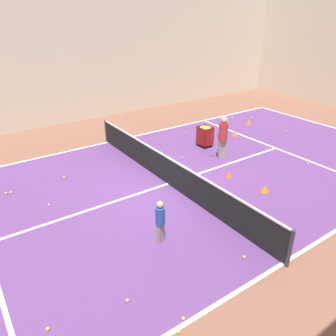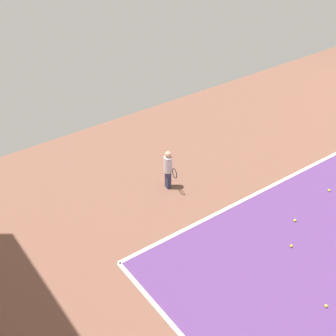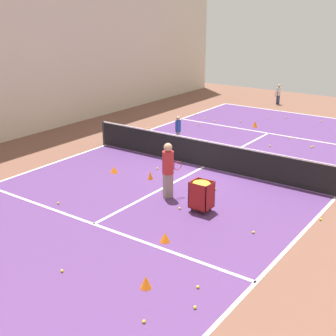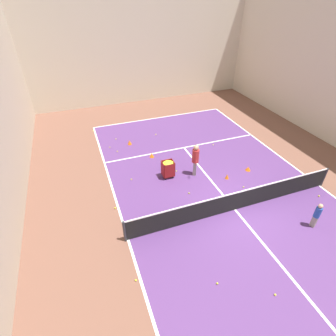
{
  "view_description": "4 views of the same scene",
  "coord_description": "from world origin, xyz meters",
  "views": [
    {
      "loc": [
        8.25,
        -5.71,
        5.47
      ],
      "look_at": [
        0.0,
        0.0,
        0.62
      ],
      "focal_mm": 35.0,
      "sensor_mm": 36.0,
      "label": 1
    },
    {
      "loc": [
        8.34,
        -3.72,
        7.85
      ],
      "look_at": [
        2.24,
        -12.12,
        0.65
      ],
      "focal_mm": 50.0,
      "sensor_mm": 36.0,
      "label": 2
    },
    {
      "loc": [
        -8.34,
        13.96,
        5.75
      ],
      "look_at": [
        -0.57,
        3.04,
        0.97
      ],
      "focal_mm": 50.0,
      "sensor_mm": 36.0,
      "label": 3
    },
    {
      "loc": [
        -5.73,
        -6.89,
        8.18
      ],
      "look_at": [
        -1.94,
        3.32,
        0.55
      ],
      "focal_mm": 28.0,
      "sensor_mm": 36.0,
      "label": 4
    }
  ],
  "objects": [
    {
      "name": "training_cone_1",
      "position": [
        2.28,
        2.35,
        0.12
      ],
      "size": [
        0.28,
        0.28,
        0.23
      ],
      "primitive_type": "cone",
      "color": "orange",
      "rests_on": "ground"
    },
    {
      "name": "tennis_ball_1",
      "position": [
        -2.48,
        -2.85,
        0.04
      ],
      "size": [
        0.07,
        0.07,
        0.07
      ],
      "primitive_type": "sphere",
      "color": "yellow",
      "rests_on": "ground"
    },
    {
      "name": "tennis_ball_15",
      "position": [
        -0.93,
        -3.84,
        0.04
      ],
      "size": [
        0.07,
        0.07,
        0.07
      ],
      "primitive_type": "sphere",
      "color": "yellow",
      "rests_on": "ground"
    },
    {
      "name": "tennis_ball_35",
      "position": [
        -1.48,
        1.69,
        0.04
      ],
      "size": [
        0.07,
        0.07,
        0.07
      ],
      "primitive_type": "sphere",
      "color": "yellow",
      "rests_on": "ground"
    },
    {
      "name": "tennis_ball_16",
      "position": [
        -3.7,
        8.23,
        0.04
      ],
      "size": [
        0.07,
        0.07,
        0.07
      ],
      "primitive_type": "sphere",
      "color": "yellow",
      "rests_on": "ground"
    },
    {
      "name": "line_sideline_left",
      "position": [
        -4.84,
        0.0,
        0.01
      ],
      "size": [
        0.1,
        20.92,
        0.0
      ],
      "primitive_type": "cube",
      "color": "white",
      "rests_on": "ground"
    },
    {
      "name": "tennis_ball_28",
      "position": [
        -4.26,
        7.3,
        0.04
      ],
      "size": [
        0.07,
        0.07,
        0.07
      ],
      "primitive_type": "sphere",
      "color": "yellow",
      "rests_on": "ground"
    },
    {
      "name": "tennis_ball_23",
      "position": [
        -5.0,
        -1.79,
        0.04
      ],
      "size": [
        0.07,
        0.07,
        0.07
      ],
      "primitive_type": "sphere",
      "color": "yellow",
      "rests_on": "ground"
    },
    {
      "name": "training_cone_0",
      "position": [
        -3.02,
        7.3,
        0.15
      ],
      "size": [
        0.25,
        0.25,
        0.29
      ],
      "primitive_type": "cone",
      "color": "orange",
      "rests_on": "ground"
    },
    {
      "name": "tennis_ball_25",
      "position": [
        -3.8,
        3.71,
        0.04
      ],
      "size": [
        0.07,
        0.07,
        0.07
      ],
      "primitive_type": "sphere",
      "color": "yellow",
      "rests_on": "ground"
    },
    {
      "name": "court_playing_area",
      "position": [
        0.0,
        0.0,
        0.0
      ],
      "size": [
        9.68,
        20.92,
        0.0
      ],
      "color": "#563370",
      "rests_on": "ground"
    },
    {
      "name": "tennis_net",
      "position": [
        0.0,
        0.0,
        0.53
      ],
      "size": [
        9.98,
        0.1,
        1.03
      ],
      "color": "#2D2D33",
      "rests_on": "ground"
    },
    {
      "name": "line_service_far",
      "position": [
        0.0,
        5.75,
        0.01
      ],
      "size": [
        9.68,
        0.1,
        0.0
      ],
      "primitive_type": "cube",
      "color": "white",
      "rests_on": "ground"
    },
    {
      "name": "tennis_ball_3",
      "position": [
        4.18,
        -0.63,
        0.04
      ],
      "size": [
        0.07,
        0.07,
        0.07
      ],
      "primitive_type": "sphere",
      "color": "yellow",
      "rests_on": "ground"
    },
    {
      "name": "tennis_ball_17",
      "position": [
        -1.11,
        7.92,
        0.04
      ],
      "size": [
        0.07,
        0.07,
        0.07
      ],
      "primitive_type": "sphere",
      "color": "yellow",
      "rests_on": "ground"
    },
    {
      "name": "tennis_ball_18",
      "position": [
        1.82,
        5.39,
        0.04
      ],
      "size": [
        0.07,
        0.07,
        0.07
      ],
      "primitive_type": "sphere",
      "color": "yellow",
      "rests_on": "ground"
    },
    {
      "name": "ball_cart",
      "position": [
        -1.94,
        3.32,
        0.66
      ],
      "size": [
        0.59,
        0.51,
        0.94
      ],
      "color": "maroon",
      "rests_on": "ground"
    },
    {
      "name": "training_cone_4",
      "position": [
        -2.17,
        5.42,
        0.13
      ],
      "size": [
        0.26,
        0.26,
        0.26
      ],
      "primitive_type": "cone",
      "color": "orange",
      "rests_on": "ground"
    },
    {
      "name": "coach_at_net",
      "position": [
        -0.57,
        3.04,
        1.01
      ],
      "size": [
        0.48,
        0.71,
        1.76
      ],
      "rotation": [
        0.0,
        0.0,
        -2.07
      ],
      "color": "gray",
      "rests_on": "ground"
    },
    {
      "name": "tennis_ball_2",
      "position": [
        -4.98,
        1.91,
        0.04
      ],
      "size": [
        0.07,
        0.07,
        0.07
      ],
      "primitive_type": "sphere",
      "color": "yellow",
      "rests_on": "ground"
    },
    {
      "name": "tennis_ball_27",
      "position": [
        -1.38,
        3.59,
        0.04
      ],
      "size": [
        0.07,
        0.07,
        0.07
      ],
      "primitive_type": "sphere",
      "color": "yellow",
      "rests_on": "ground"
    },
    {
      "name": "line_centre_service",
      "position": [
        0.0,
        0.0,
        0.01
      ],
      "size": [
        0.1,
        11.51,
        0.0
      ],
      "primitive_type": "cube",
      "color": "white",
      "rests_on": "ground"
    },
    {
      "name": "tennis_ball_5",
      "position": [
        -4.92,
        9.95,
        0.04
      ],
      "size": [
        0.07,
        0.07,
        0.07
      ],
      "primitive_type": "sphere",
      "color": "yellow",
      "rests_on": "ground"
    },
    {
      "name": "tennis_ball_34",
      "position": [
        2.04,
        10.34,
        0.04
      ],
      "size": [
        0.07,
        0.07,
        0.07
      ],
      "primitive_type": "sphere",
      "color": "yellow",
      "rests_on": "ground"
    },
    {
      "name": "ground_plane",
      "position": [
        0.0,
        0.0,
        0.0
      ],
      "size": [
        32.72,
        32.72,
        0.0
      ],
      "primitive_type": "plane",
      "color": "brown"
    },
    {
      "name": "line_baseline_far",
      "position": [
        0.0,
        10.46,
        0.01
      ],
      "size": [
        9.68,
        0.1,
        0.0
      ],
      "primitive_type": "cube",
      "color": "white",
      "rests_on": "ground"
    },
    {
      "name": "tennis_ball_33",
      "position": [
        1.23,
        1.19,
        0.04
      ],
      "size": [
        0.07,
        0.07,
        0.07
      ],
      "primitive_type": "sphere",
      "color": "yellow",
      "rests_on": "ground"
    },
    {
      "name": "child_midcourt",
      "position": [
        2.46,
        -1.94,
        0.69
      ],
      "size": [
        0.3,
        0.3,
        1.21
      ],
      "rotation": [
        0.0,
        0.0,
        1.83
      ],
      "color": "gray",
      "rests_on": "ground"
    },
    {
      "name": "hall_enclosure_far",
      "position": [
        0.0,
        14.43,
        4.43
      ],
      "size": [
        17.48,
        0.15,
        8.86
      ],
      "color": "beige",
      "rests_on": "ground"
    },
    {
      "name": "tennis_ball_19",
      "position": [
        -3.93,
        6.67,
        0.04
      ],
      "size": [
        0.07,
        0.07,
        0.07
      ],
      "primitive_type": "sphere",
      "color": "yellow",
      "rests_on": "ground"
    },
    {
      "name": "training_cone_3",
      "position": [
        0.84,
        2.12,
        0.14
      ],
      "size": [
        0.19,
        0.19,
        0.28
      ],
      "primitive_type": "cone",
      "color": "orange",
      "rests_on": "ground"
    },
    {
      "name": "line_sideline_right",
      "position": [
        4.84,
        0.0,
        0.01
      ],
      "size": [
        0.1,
        20.92,
        0.0
      ],
      "primitive_type": "cube",
      "color": "white",
      "rests_on": "ground"
    }
  ]
}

